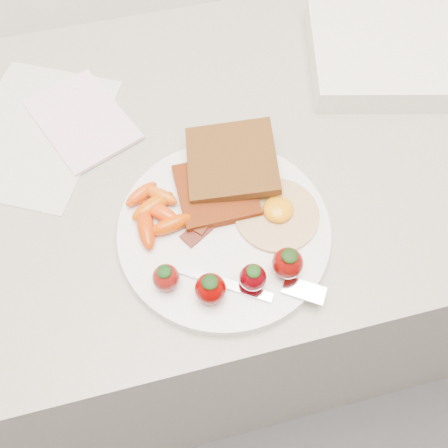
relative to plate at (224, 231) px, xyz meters
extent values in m
cube|color=gray|center=(0.02, 0.14, -0.46)|extent=(2.00, 0.60, 0.90)
cylinder|color=white|center=(0.00, 0.00, 0.00)|extent=(0.27, 0.27, 0.02)
cube|color=#461605|center=(0.00, 0.05, 0.02)|extent=(0.10, 0.10, 0.01)
cube|color=#402710|center=(0.03, 0.08, 0.03)|extent=(0.13, 0.13, 0.03)
cylinder|color=beige|center=(0.07, 0.00, 0.01)|extent=(0.12, 0.12, 0.01)
ellipsoid|color=orange|center=(0.07, 0.00, 0.02)|extent=(0.04, 0.04, 0.02)
cube|color=black|center=(-0.02, 0.01, 0.01)|extent=(0.08, 0.06, 0.00)
cube|color=#3B1107|center=(0.00, 0.02, 0.01)|extent=(0.09, 0.03, 0.00)
cube|color=#3E190A|center=(-0.01, 0.03, 0.02)|extent=(0.08, 0.08, 0.00)
ellipsoid|color=#CD5400|center=(-0.08, 0.05, 0.02)|extent=(0.07, 0.05, 0.02)
ellipsoid|color=#E84308|center=(-0.07, 0.04, 0.02)|extent=(0.05, 0.05, 0.02)
ellipsoid|color=#CA3804|center=(-0.10, 0.02, 0.02)|extent=(0.02, 0.06, 0.02)
ellipsoid|color=orange|center=(-0.07, 0.06, 0.02)|extent=(0.05, 0.05, 0.02)
ellipsoid|color=#E2470A|center=(-0.09, 0.07, 0.02)|extent=(0.05, 0.04, 0.02)
ellipsoid|color=#C94000|center=(-0.06, 0.02, 0.02)|extent=(0.06, 0.03, 0.02)
ellipsoid|color=maroon|center=(-0.08, -0.06, 0.03)|extent=(0.03, 0.03, 0.04)
ellipsoid|color=#0D360D|center=(-0.08, -0.06, 0.05)|extent=(0.02, 0.02, 0.01)
ellipsoid|color=#6F0100|center=(-0.04, -0.08, 0.03)|extent=(0.04, 0.04, 0.04)
ellipsoid|color=black|center=(-0.04, -0.08, 0.05)|extent=(0.02, 0.02, 0.01)
ellipsoid|color=#520005|center=(0.01, -0.08, 0.03)|extent=(0.03, 0.03, 0.04)
ellipsoid|color=#12390D|center=(0.01, -0.08, 0.05)|extent=(0.02, 0.02, 0.01)
ellipsoid|color=#6C0704|center=(0.06, -0.07, 0.03)|extent=(0.04, 0.04, 0.04)
ellipsoid|color=black|center=(0.06, -0.07, 0.05)|extent=(0.02, 0.02, 0.01)
cube|color=silver|center=(-0.02, -0.07, 0.01)|extent=(0.11, 0.08, 0.00)
cube|color=silver|center=(0.07, -0.11, 0.01)|extent=(0.05, 0.05, 0.00)
cube|color=silver|center=(-0.23, 0.23, -0.01)|extent=(0.28, 0.30, 0.00)
cube|color=white|center=(-0.16, 0.23, 0.00)|extent=(0.17, 0.19, 0.01)
cube|color=white|center=(0.33, 0.23, 0.01)|extent=(0.30, 0.27, 0.04)
camera|label=1|loc=(-0.07, -0.28, 0.56)|focal=40.00mm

